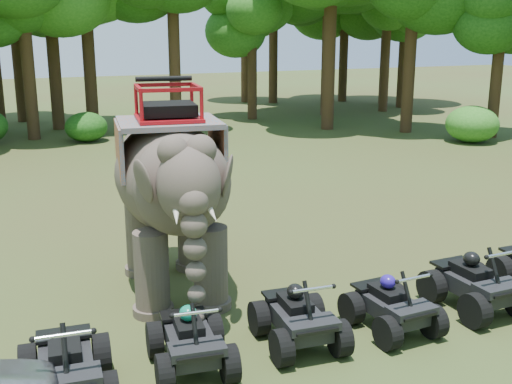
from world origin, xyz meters
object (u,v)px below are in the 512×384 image
atv_1 (190,332)px  atv_3 (392,298)px  atv_0 (65,357)px  atv_4 (476,276)px  elephant (172,189)px  atv_2 (298,310)px

atv_1 → atv_3: bearing=4.6°
atv_0 → atv_4: (7.13, 0.20, 0.00)m
atv_0 → elephant: bearing=57.1°
atv_2 → atv_4: size_ratio=0.94×
atv_1 → atv_2: 1.81m
atv_0 → atv_3: bearing=4.9°
elephant → atv_2: bearing=-59.8°
elephant → atv_0: bearing=-119.8°
atv_2 → atv_1: bearing=-174.4°
atv_3 → atv_4: bearing=0.1°
atv_3 → atv_1: bearing=175.2°
atv_3 → atv_2: bearing=171.6°
atv_0 → atv_4: 7.13m
atv_1 → atv_4: (5.33, 0.05, 0.06)m
atv_3 → atv_4: size_ratio=0.90×
atv_0 → atv_4: bearing=5.7°
atv_0 → atv_2: 3.61m
atv_0 → atv_3: atv_0 is taller
atv_2 → atv_3: (1.67, -0.14, -0.03)m
atv_0 → atv_3: (5.28, 0.08, -0.06)m
atv_3 → atv_0: bearing=177.2°
atv_3 → atv_4: (1.85, 0.12, 0.06)m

